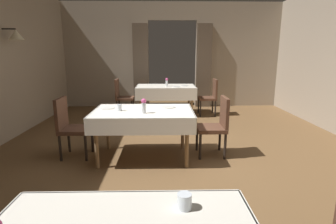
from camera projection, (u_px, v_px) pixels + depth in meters
ground at (182, 160)px, 4.00m from camera, size 10.08×10.08×0.00m
wall_back at (172, 56)px, 7.74m from camera, size 6.40×0.27×3.00m
dining_table_mid at (143, 116)px, 3.95m from camera, size 1.49×1.00×0.75m
dining_table_far at (166, 90)px, 6.82m from camera, size 1.52×0.94×0.75m
chair_mid_right at (216, 123)px, 4.09m from camera, size 0.44×0.44×0.93m
chair_mid_left at (70, 125)px, 4.03m from camera, size 0.44×0.44×0.93m
chair_far_left at (122, 95)px, 6.82m from camera, size 0.44×0.44×0.93m
chair_far_right at (210, 95)px, 6.77m from camera, size 0.44×0.44×0.93m
glass_near_b at (184, 201)px, 1.45m from camera, size 0.08×0.08×0.09m
flower_vase_mid at (144, 105)px, 3.72m from camera, size 0.07×0.07×0.21m
plate_mid_b at (107, 108)px, 4.07m from camera, size 0.22×0.22×0.01m
glass_mid_c at (120, 108)px, 3.89m from camera, size 0.07×0.07×0.10m
plate_mid_d at (168, 107)px, 4.14m from camera, size 0.24×0.24×0.01m
flower_vase_far at (167, 82)px, 6.70m from camera, size 0.07×0.07×0.21m
plate_far_b at (184, 86)px, 6.80m from camera, size 0.22×0.22×0.01m
plate_far_c at (176, 87)px, 6.58m from camera, size 0.20×0.20×0.01m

